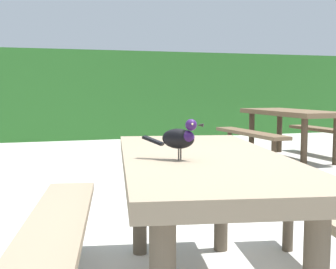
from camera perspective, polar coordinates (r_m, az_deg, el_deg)
hedge_wall at (r=10.47m, az=-12.67°, el=4.88°), size 28.00×1.92×1.87m
picnic_table_foreground at (r=2.24m, az=4.25°, el=-7.18°), size 1.97×1.99×0.74m
bird_grackle at (r=2.01m, az=1.56°, el=-0.33°), size 0.24×0.20×0.18m
picnic_table_mid_left at (r=7.14m, az=15.13°, el=1.48°), size 1.74×1.83×0.74m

